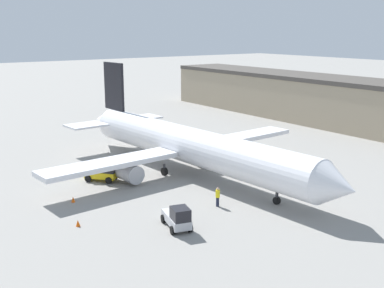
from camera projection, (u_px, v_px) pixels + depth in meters
The scene contains 8 objects.
ground_plane at pixel (192, 174), 53.07m from camera, with size 400.00×400.00×0.00m, color gray.
terminal_building at pixel (361, 105), 75.95m from camera, with size 85.87×10.39×7.87m.
airplane at pixel (186, 145), 53.04m from camera, with size 41.23×33.43×11.42m.
ground_crew_worker at pixel (218, 196), 43.28m from camera, with size 0.39×0.39×1.80m.
baggage_tug at pixel (178, 218), 38.43m from camera, with size 3.84×2.52×2.00m.
belt_loader_truck at pixel (104, 172), 50.62m from camera, with size 3.63×3.39×2.04m.
safety_cone_near at pixel (78, 223), 39.03m from camera, with size 0.36×0.36×0.55m.
safety_cone_far at pixel (73, 199), 44.48m from camera, with size 0.36×0.36×0.55m.
Camera 1 is at (41.30, -29.64, 15.59)m, focal length 45.00 mm.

